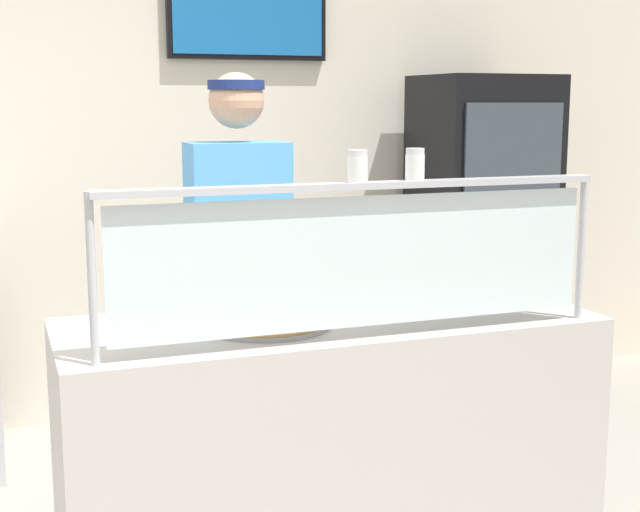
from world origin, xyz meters
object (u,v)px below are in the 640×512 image
object	(u,v)px
pizza_tray	(265,321)
drink_fridge	(481,242)
parmesan_shaker	(358,168)
worker_figure	(240,271)
pizza_server	(257,316)
pepper_flake_shaker	(415,166)

from	to	relation	value
pizza_tray	drink_fridge	xyz separation A→B (m)	(1.71, 1.58, -0.07)
parmesan_shaker	worker_figure	world-z (taller)	worker_figure
parmesan_shaker	pizza_tray	bearing A→B (deg)	129.34
pizza_server	pepper_flake_shaker	size ratio (longest dim) A/B	2.94
pizza_server	drink_fridge	bearing A→B (deg)	42.79
pizza_tray	pizza_server	xyz separation A→B (m)	(-0.03, -0.02, 0.02)
pizza_tray	pepper_flake_shaker	xyz separation A→B (m)	(0.39, -0.25, 0.49)
pizza_tray	worker_figure	bearing A→B (deg)	81.43
drink_fridge	worker_figure	bearing A→B (deg)	-150.07
pizza_tray	worker_figure	xyz separation A→B (m)	(0.10, 0.65, 0.04)
drink_fridge	pizza_server	bearing A→B (deg)	-137.42
pepper_flake_shaker	drink_fridge	size ratio (longest dim) A/B	0.05
parmesan_shaker	pizza_server	bearing A→B (deg)	135.62
pizza_server	parmesan_shaker	xyz separation A→B (m)	(0.24, -0.23, 0.47)
parmesan_shaker	drink_fridge	world-z (taller)	drink_fridge
pizza_tray	pepper_flake_shaker	distance (m)	0.68
pepper_flake_shaker	drink_fridge	distance (m)	2.32
drink_fridge	pepper_flake_shaker	bearing A→B (deg)	-125.67
drink_fridge	pizza_tray	bearing A→B (deg)	-137.26
pizza_tray	worker_figure	distance (m)	0.66
pizza_tray	drink_fridge	bearing A→B (deg)	42.74
parmesan_shaker	pepper_flake_shaker	world-z (taller)	pepper_flake_shaker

